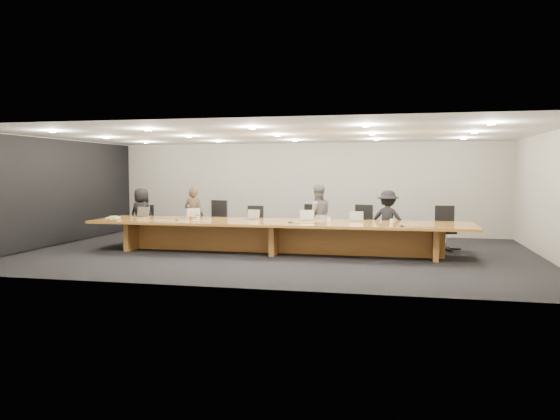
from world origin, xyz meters
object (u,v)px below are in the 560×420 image
object	(u,v)px
person_b	(194,215)
paper_cup_near	(329,219)
chair_far_left	(143,223)
chair_mid_left	(253,225)
laptop_e	(357,216)
person_a	(142,215)
conference_table	(277,231)
chair_mid_right	(309,225)
laptop_b	(193,213)
mic_left	(177,220)
chair_right	(360,226)
person_c	(317,216)
chair_far_right	(446,228)
laptop_c	(251,215)
water_bottle	(198,215)
paper_cup_far	(392,221)
laptop_a	(140,212)
person_d	(388,220)
laptop_d	(308,215)
mic_right	(402,226)
mic_center	(290,222)
av_box	(116,220)
amber_mug	(191,218)
chair_left	(214,222)

from	to	relation	value
person_b	paper_cup_near	distance (m)	3.89
chair_far_left	chair_mid_left	bearing A→B (deg)	0.66
laptop_e	paper_cup_near	world-z (taller)	laptop_e
person_a	laptop_e	xyz separation A→B (m)	(5.97, -0.94, 0.13)
conference_table	person_b	xyz separation A→B (m)	(-2.59, 1.23, 0.24)
person_a	chair_mid_right	bearing A→B (deg)	-170.37
laptop_b	mic_left	distance (m)	0.72
chair_right	person_c	xyz separation A→B (m)	(-1.09, -0.09, 0.25)
chair_far_right	laptop_c	bearing A→B (deg)	-171.03
chair_right	conference_table	bearing A→B (deg)	-127.67
laptop_e	water_bottle	bearing A→B (deg)	173.25
paper_cup_far	water_bottle	bearing A→B (deg)	-179.46
chair_far_left	paper_cup_far	distance (m)	6.78
laptop_a	paper_cup_near	xyz separation A→B (m)	(4.88, -0.03, -0.09)
person_b	person_d	size ratio (longest dim) A/B	1.03
chair_mid_left	water_bottle	size ratio (longest dim) A/B	5.04
laptop_d	mic_right	world-z (taller)	laptop_d
person_a	mic_right	world-z (taller)	person_a
conference_table	laptop_e	xyz separation A→B (m)	(1.85, 0.30, 0.36)
chair_mid_left	paper_cup_far	bearing A→B (deg)	-11.99
person_b	mic_center	xyz separation A→B (m)	(2.96, -1.53, 0.01)
person_b	mic_center	distance (m)	3.33
chair_far_right	person_b	world-z (taller)	person_b
person_a	av_box	bearing A→B (deg)	107.92
water_bottle	person_c	bearing A→B (deg)	21.12
paper_cup_near	mic_left	xyz separation A→B (m)	(-3.59, -0.62, -0.04)
chair_far_right	laptop_e	bearing A→B (deg)	-157.72
amber_mug	mic_left	world-z (taller)	amber_mug
chair_mid_right	paper_cup_far	world-z (taller)	chair_mid_right
chair_far_right	laptop_b	bearing A→B (deg)	-174.51
chair_mid_left	laptop_d	bearing A→B (deg)	-25.99
chair_right	av_box	size ratio (longest dim) A/B	5.39
person_b	person_d	bearing A→B (deg)	-175.79
chair_far_left	mic_left	bearing A→B (deg)	-43.72
person_d	mic_center	size ratio (longest dim) A/B	11.80
laptop_b	person_d	bearing A→B (deg)	-6.27
person_a	paper_cup_far	bearing A→B (deg)	179.51
laptop_b	av_box	world-z (taller)	laptop_b
chair_far_left	chair_far_right	world-z (taller)	chair_far_right
water_bottle	av_box	distance (m)	1.94
paper_cup_far	mic_left	bearing A→B (deg)	-174.40
mic_right	laptop_b	bearing A→B (deg)	169.19
chair_far_left	chair_right	world-z (taller)	chair_right
laptop_e	paper_cup_far	distance (m)	0.82
person_d	mic_left	distance (m)	5.17
laptop_c	amber_mug	xyz separation A→B (m)	(-1.41, -0.42, -0.08)
chair_mid_right	water_bottle	size ratio (longest dim) A/B	5.32
laptop_b	laptop_c	xyz separation A→B (m)	(1.54, -0.06, -0.01)
chair_left	chair_mid_right	xyz separation A→B (m)	(2.58, 0.03, -0.04)
conference_table	av_box	xyz separation A→B (m)	(-3.80, -0.71, 0.24)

